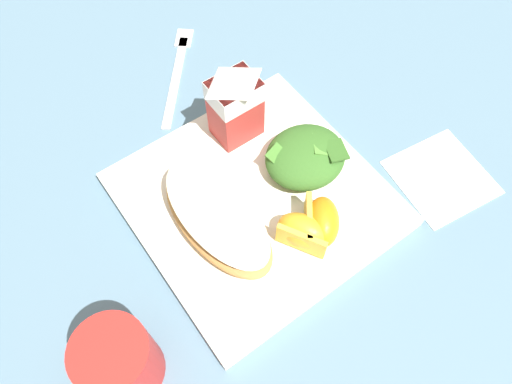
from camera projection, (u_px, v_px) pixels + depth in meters
The scene contains 10 objects.
ground at pixel (256, 203), 0.60m from camera, with size 3.00×3.00×0.00m, color slate.
white_plate at pixel (256, 199), 0.59m from camera, with size 0.28×0.28×0.02m, color white.
cheesy_pizza_bread at pixel (217, 218), 0.55m from camera, with size 0.09×0.17×0.04m.
green_salad_pile at pixel (306, 157), 0.59m from camera, with size 0.10×0.09×0.04m.
milk_carton at pixel (235, 101), 0.58m from camera, with size 0.06×0.04×0.11m.
orange_wedge_front at pixel (303, 232), 0.54m from camera, with size 0.06×0.07×0.04m.
orange_wedge_middle at pixel (321, 222), 0.54m from camera, with size 0.07×0.07×0.04m.
paper_napkin at pixel (441, 177), 0.61m from camera, with size 0.11×0.11×0.00m, color white.
metal_fork at pixel (178, 67), 0.70m from camera, with size 0.13×0.16×0.01m.
drinking_red_cup at pixel (120, 361), 0.46m from camera, with size 0.07×0.07×0.09m, color red.
Camera 1 is at (-0.17, -0.23, 0.52)m, focal length 34.36 mm.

